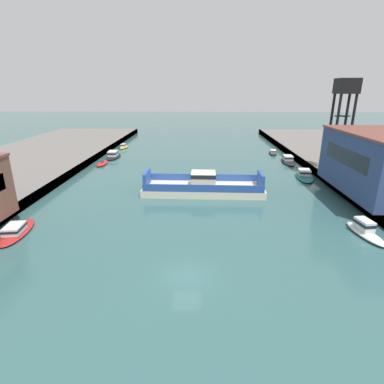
{
  "coord_description": "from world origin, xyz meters",
  "views": [
    {
      "loc": [
        1.13,
        -22.23,
        15.18
      ],
      "look_at": [
        0.0,
        16.59,
        2.0
      ],
      "focal_mm": 28.41,
      "sensor_mm": 36.0,
      "label": 1
    }
  ],
  "objects": [
    {
      "name": "moored_boat_upstream_b",
      "position": [
        18.96,
        52.31,
        0.4
      ],
      "size": [
        2.65,
        6.49,
        1.08
      ],
      "color": "black",
      "rests_on": "ground"
    },
    {
      "name": "chain_ferry",
      "position": [
        1.56,
        22.11,
        1.04
      ],
      "size": [
        18.43,
        6.29,
        3.3
      ],
      "color": "beige",
      "rests_on": "ground"
    },
    {
      "name": "moored_boat_mid_left",
      "position": [
        20.17,
        43.08,
        0.54
      ],
      "size": [
        3.1,
        8.09,
        1.47
      ],
      "color": "black",
      "rests_on": "ground"
    },
    {
      "name": "moored_boat_near_right",
      "position": [
        19.89,
        31.22,
        0.51
      ],
      "size": [
        3.95,
        8.21,
        1.39
      ],
      "color": "#237075",
      "rests_on": "ground"
    },
    {
      "name": "crane_tower",
      "position": [
        25.41,
        32.04,
        13.52
      ],
      "size": [
        3.31,
        3.31,
        15.5
      ],
      "color": "black",
      "rests_on": "quay_right"
    },
    {
      "name": "moored_boat_far_left",
      "position": [
        -19.24,
        46.92,
        0.62
      ],
      "size": [
        3.03,
        8.02,
        1.65
      ],
      "color": "black",
      "rests_on": "ground"
    },
    {
      "name": "moored_boat_near_left",
      "position": [
        19.14,
        8.3,
        0.64
      ],
      "size": [
        2.67,
        6.31,
        1.72
      ],
      "color": "white",
      "rests_on": "ground"
    },
    {
      "name": "moored_boat_upstream_a",
      "position": [
        -19.75,
        58.99,
        0.45
      ],
      "size": [
        1.87,
        5.09,
        1.22
      ],
      "color": "yellow",
      "rests_on": "ground"
    },
    {
      "name": "ground_plane",
      "position": [
        0.0,
        0.0,
        0.0
      ],
      "size": [
        400.0,
        400.0,
        0.0
      ],
      "primitive_type": "plane",
      "color": "#335B5B"
    },
    {
      "name": "moored_boat_mid_right",
      "position": [
        -19.74,
        40.09,
        0.26
      ],
      "size": [
        1.87,
        5.54,
        1.0
      ],
      "color": "red",
      "rests_on": "ground"
    },
    {
      "name": "moored_boat_far_right",
      "position": [
        -19.11,
        7.42,
        0.45
      ],
      "size": [
        3.37,
        7.45,
        1.22
      ],
      "color": "red",
      "rests_on": "ground"
    }
  ]
}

